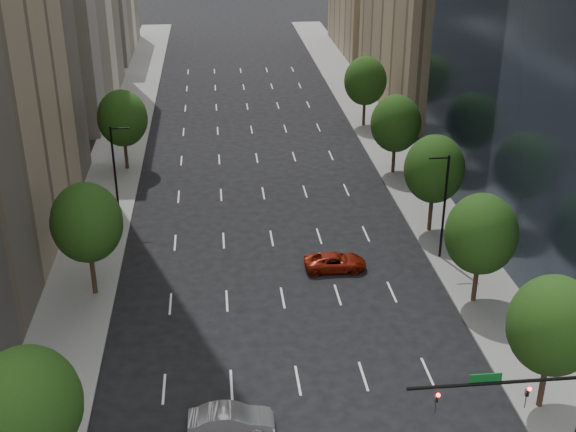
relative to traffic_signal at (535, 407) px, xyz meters
name	(u,v)px	position (x,y,z in m)	size (l,w,h in m)	color
sidewalk_left	(90,246)	(-26.03, 30.00, -5.10)	(6.00, 200.00, 0.15)	slate
sidewalk_right	(445,229)	(4.97, 30.00, -5.10)	(6.00, 200.00, 0.15)	slate
filler_right	(380,3)	(14.47, 103.00, 2.83)	(14.00, 26.00, 16.00)	#8C7759
tree_right_1	(553,326)	(3.47, 6.00, 0.58)	(5.20, 5.20, 8.75)	#382316
tree_right_2	(481,234)	(3.47, 18.00, 0.43)	(5.20, 5.20, 8.61)	#382316
tree_right_3	(434,169)	(3.47, 30.00, 0.72)	(5.20, 5.20, 8.89)	#382316
tree_right_4	(396,124)	(3.47, 44.00, 0.29)	(5.20, 5.20, 8.46)	#382316
tree_right_5	(365,81)	(3.47, 60.00, 0.58)	(5.20, 5.20, 8.75)	#382316
tree_left_0	(29,405)	(-24.53, 2.00, 0.58)	(5.20, 5.20, 8.75)	#382316
tree_left_1	(87,223)	(-24.53, 22.00, 0.79)	(5.20, 5.20, 8.97)	#382316
tree_left_2	(123,118)	(-24.53, 48.00, 0.50)	(5.20, 5.20, 8.68)	#382316
streetlight_rn	(444,204)	(2.91, 25.00, -0.33)	(1.70, 0.20, 9.00)	black
streetlight_ln	(115,171)	(-23.96, 35.00, -0.33)	(1.70, 0.20, 9.00)	black
traffic_signal	(535,407)	(0.00, 0.00, 0.00)	(9.12, 0.40, 7.38)	black
car_silver	(231,420)	(-14.83, 5.73, -4.37)	(1.70, 4.88, 1.61)	#9F9FA4
car_red_far	(335,262)	(-5.93, 23.93, -4.49)	(2.28, 4.95, 1.38)	maroon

